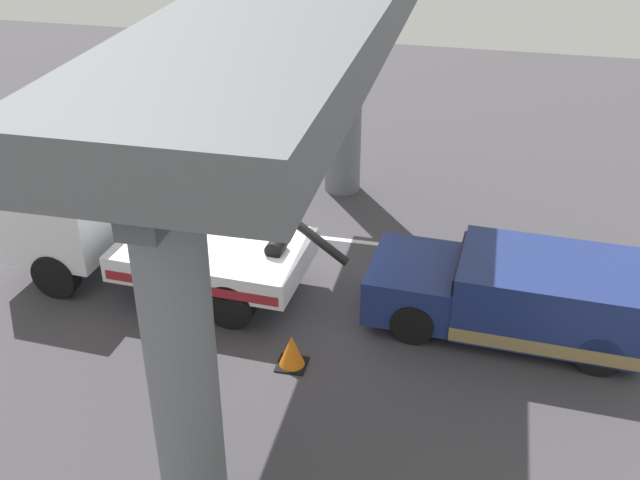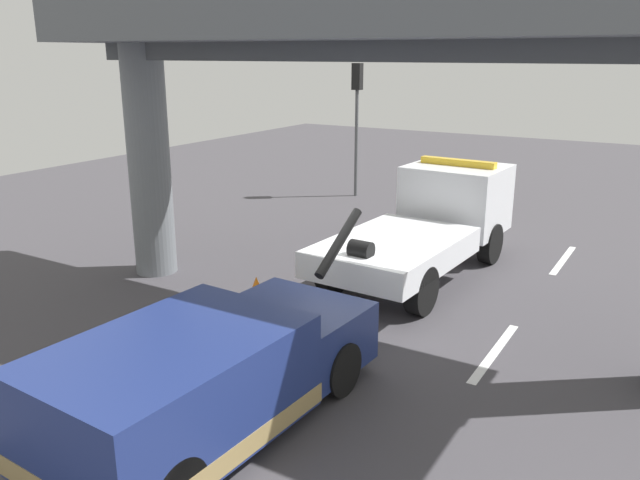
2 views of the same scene
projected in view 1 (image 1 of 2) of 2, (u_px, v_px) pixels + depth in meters
The scene contains 8 objects.
ground_plane at pixel (297, 302), 16.04m from camera, with size 60.00×40.00×0.10m, color #423F44.
lane_stripe_west at pixel (586, 267), 17.13m from camera, with size 2.60×0.16×0.01m, color silver.
lane_stripe_mid at pixel (325, 238), 18.29m from camera, with size 2.60×0.16×0.01m, color silver.
lane_stripe_east at pixel (95, 212), 19.46m from camera, with size 2.60×0.16×0.01m, color silver.
tow_truck_white at pixel (128, 230), 16.17m from camera, with size 7.31×2.71×2.46m.
towed_van_green at pixel (518, 295), 14.77m from camera, with size 5.31×2.46×1.58m.
overpass_structure at pixel (285, 60), 13.51m from camera, with size 3.60×12.92×6.12m.
traffic_cone_orange at pixel (292, 352), 14.01m from camera, with size 0.55×0.55×0.65m.
Camera 1 is at (-3.43, 12.84, 9.03)m, focal length 42.98 mm.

